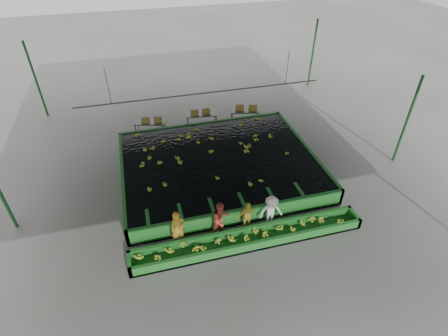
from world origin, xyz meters
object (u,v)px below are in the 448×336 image
object	(u,v)px
box_stack_mid	(200,114)
worker_d	(271,211)
flotation_tank	(219,165)
box_stack_left	(152,122)
box_stack_right	(246,110)
worker_c	(247,216)
worker_a	(178,229)
worker_b	(221,220)
sorting_trough	(249,239)
packing_table_left	(151,128)
packing_table_mid	(202,120)
packing_table_right	(245,116)

from	to	relation	value
box_stack_mid	worker_d	bearing A→B (deg)	-82.94
flotation_tank	box_stack_left	size ratio (longest dim) A/B	8.11
box_stack_left	box_stack_right	bearing A→B (deg)	-0.08
worker_c	worker_a	bearing A→B (deg)	172.01
box_stack_left	worker_b	bearing A→B (deg)	-77.89
sorting_trough	box_stack_right	xyz separation A→B (m)	(3.07, 9.95, 0.60)
worker_d	box_stack_right	size ratio (longest dim) A/B	1.16
worker_a	packing_table_left	distance (m)	9.23
sorting_trough	box_stack_left	world-z (taller)	box_stack_left
flotation_tank	worker_a	distance (m)	5.17
packing_table_mid	box_stack_left	xyz separation A→B (m)	(-3.14, -0.17, 0.40)
worker_a	worker_b	size ratio (longest dim) A/B	0.96
worker_b	box_stack_mid	bearing A→B (deg)	63.03
flotation_tank	sorting_trough	world-z (taller)	flotation_tank
worker_c	packing_table_right	size ratio (longest dim) A/B	0.82
flotation_tank	box_stack_left	distance (m)	5.72
sorting_trough	box_stack_mid	bearing A→B (deg)	89.56
flotation_tank	sorting_trough	xyz separation A→B (m)	(0.00, -5.10, -0.20)
worker_b	worker_c	distance (m)	1.16
worker_a	worker_c	world-z (taller)	worker_a
sorting_trough	box_stack_right	distance (m)	10.43
flotation_tank	worker_a	world-z (taller)	worker_a
worker_d	box_stack_mid	xyz separation A→B (m)	(-1.15, 9.29, 0.10)
flotation_tank	packing_table_left	size ratio (longest dim) A/B	5.35
box_stack_mid	box_stack_right	world-z (taller)	box_stack_mid
sorting_trough	worker_a	bearing A→B (deg)	164.32
worker_d	sorting_trough	bearing A→B (deg)	-142.38
worker_d	packing_table_right	bearing A→B (deg)	83.68
worker_c	box_stack_left	bearing A→B (deg)	100.81
packing_table_right	box_stack_left	world-z (taller)	box_stack_left
worker_b	packing_table_left	xyz separation A→B (m)	(-2.09, 9.21, -0.46)
worker_c	worker_d	xyz separation A→B (m)	(1.10, 0.00, 0.03)
worker_c	packing_table_right	xyz separation A→B (m)	(2.86, 9.12, -0.34)
worker_d	box_stack_right	world-z (taller)	worker_d
sorting_trough	worker_c	xyz separation A→B (m)	(0.13, 0.80, 0.52)
flotation_tank	box_stack_right	world-z (taller)	box_stack_right
worker_a	packing_table_mid	xyz separation A→B (m)	(3.00, 9.33, -0.39)
worker_a	worker_d	size ratio (longest dim) A/B	1.05
flotation_tank	box_stack_mid	distance (m)	5.01
worker_a	box_stack_mid	xyz separation A→B (m)	(2.93, 9.29, 0.06)
worker_a	box_stack_mid	world-z (taller)	worker_a
box_stack_mid	packing_table_right	bearing A→B (deg)	-3.30
box_stack_left	box_stack_right	distance (m)	6.06
packing_table_left	flotation_tank	bearing A→B (deg)	-57.63
worker_a	worker_c	distance (m)	2.98
packing_table_left	box_stack_left	xyz separation A→B (m)	(0.12, -0.05, 0.43)
box_stack_mid	box_stack_right	size ratio (longest dim) A/B	0.88
flotation_tank	sorting_trough	bearing A→B (deg)	-90.00
sorting_trough	worker_d	xyz separation A→B (m)	(1.23, 0.80, 0.55)
packing_table_right	box_stack_right	distance (m)	0.44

